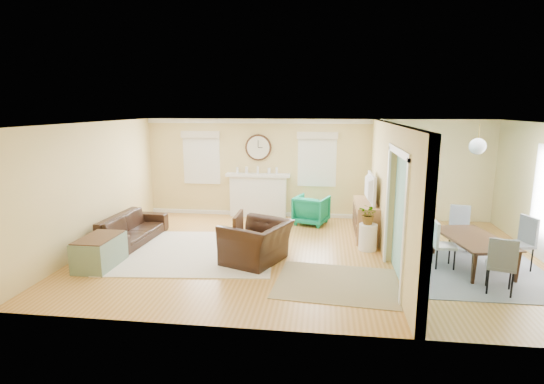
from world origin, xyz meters
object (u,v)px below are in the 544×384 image
at_px(credenza, 366,219).
at_px(dining_table, 474,252).
at_px(sofa, 131,229).
at_px(green_chair, 311,210).
at_px(eames_chair, 257,242).

distance_m(credenza, dining_table, 2.48).
xyz_separation_m(sofa, green_chair, (3.84, 1.96, 0.06)).
relative_size(sofa, green_chair, 2.62).
relative_size(eames_chair, credenza, 0.80).
bearing_deg(eames_chair, dining_table, 115.44).
bearing_deg(dining_table, green_chair, 38.62).
bearing_deg(green_chair, credenza, 163.03).
height_order(eames_chair, dining_table, eames_chair).
xyz_separation_m(eames_chair, credenza, (2.20, 1.93, 0.01)).
bearing_deg(credenza, green_chair, 144.50).
bearing_deg(dining_table, eames_chair, 82.20).
height_order(green_chair, credenza, credenza).
distance_m(green_chair, dining_table, 4.02).
xyz_separation_m(eames_chair, green_chair, (0.94, 2.83, -0.03)).
relative_size(green_chair, dining_table, 0.48).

